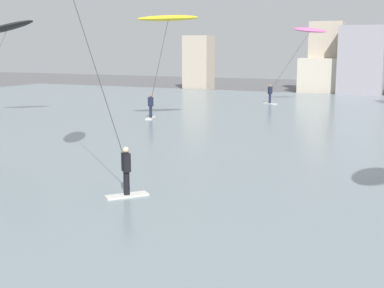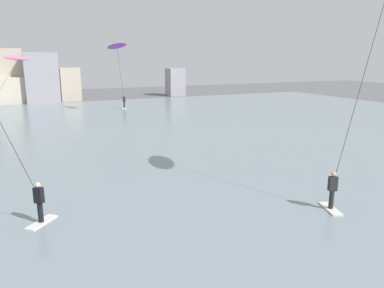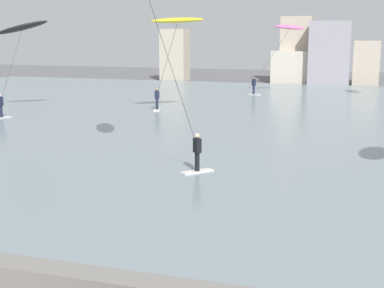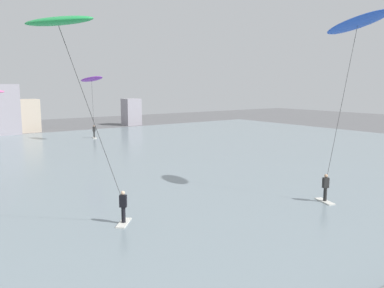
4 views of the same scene
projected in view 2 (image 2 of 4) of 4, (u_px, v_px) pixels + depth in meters
The scene contains 4 objects.
water_bay at pixel (87, 139), 29.00m from camera, with size 84.00×52.00×0.10m, color gray.
far_shore_buildings at pixel (29, 82), 51.97m from camera, with size 41.95×5.17×7.56m.
kitesurfer_pink at pixel (14, 65), 38.98m from camera, with size 5.16×2.32×6.49m.
kitesurfer_purple at pixel (117, 51), 41.46m from camera, with size 2.91×5.85×7.98m.
Camera 2 is at (-4.29, 1.35, 6.30)m, focal length 34.58 mm.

